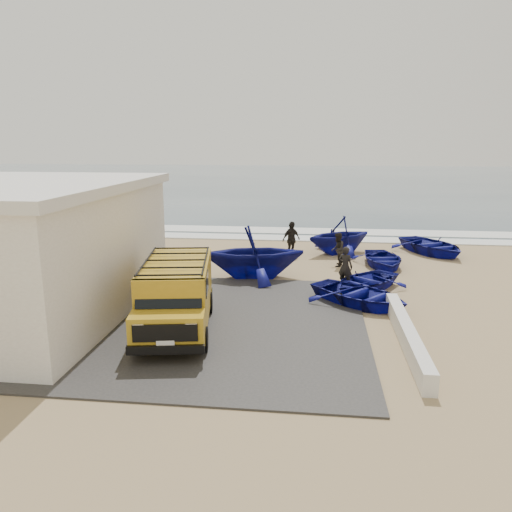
{
  "coord_description": "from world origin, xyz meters",
  "views": [
    {
      "loc": [
        2.37,
        -16.36,
        5.52
      ],
      "look_at": [
        0.17,
        2.18,
        1.2
      ],
      "focal_mm": 35.0,
      "sensor_mm": 36.0,
      "label": 1
    }
  ],
  "objects": [
    {
      "name": "boat_far_left",
      "position": [
        3.63,
        8.45,
        0.94
      ],
      "size": [
        4.69,
        4.57,
        1.88
      ],
      "primitive_type": "imported",
      "rotation": [
        0.0,
        0.0,
        -0.97
      ],
      "color": "navy",
      "rests_on": "ground"
    },
    {
      "name": "boat_mid_right",
      "position": [
        5.46,
        5.91,
        0.34
      ],
      "size": [
        2.74,
        3.56,
        0.68
      ],
      "primitive_type": "imported",
      "rotation": [
        0.0,
        0.0,
        0.12
      ],
      "color": "navy",
      "rests_on": "ground"
    },
    {
      "name": "boat_far_right",
      "position": [
        8.23,
        8.89,
        0.42
      ],
      "size": [
        4.4,
        4.91,
        0.84
      ],
      "primitive_type": "imported",
      "rotation": [
        0.0,
        0.0,
        0.47
      ],
      "color": "navy",
      "rests_on": "ground"
    },
    {
      "name": "slab",
      "position": [
        -2.0,
        -2.0,
        0.03
      ],
      "size": [
        12.0,
        10.0,
        0.05
      ],
      "primitive_type": "cube",
      "color": "#373533",
      "rests_on": "ground"
    },
    {
      "name": "building",
      "position": [
        -7.5,
        -2.0,
        2.16
      ],
      "size": [
        8.4,
        9.4,
        4.3
      ],
      "color": "white",
      "rests_on": "ground"
    },
    {
      "name": "ground",
      "position": [
        0.0,
        0.0,
        0.0
      ],
      "size": [
        160.0,
        160.0,
        0.0
      ],
      "primitive_type": "plane",
      "color": "tan"
    },
    {
      "name": "fisherman_middle",
      "position": [
        3.44,
        5.73,
        0.76
      ],
      "size": [
        0.71,
        0.84,
        1.53
      ],
      "primitive_type": "imported",
      "rotation": [
        0.0,
        0.0,
        -1.76
      ],
      "color": "black",
      "rests_on": "ground"
    },
    {
      "name": "boat_near_right",
      "position": [
        4.32,
        2.16,
        0.34
      ],
      "size": [
        3.9,
        4.03,
        0.68
      ],
      "primitive_type": "imported",
      "rotation": [
        0.0,
        0.0,
        -0.69
      ],
      "color": "navy",
      "rests_on": "ground"
    },
    {
      "name": "ocean",
      "position": [
        0.0,
        56.0,
        0.0
      ],
      "size": [
        180.0,
        88.0,
        0.01
      ],
      "primitive_type": "cube",
      "color": "#385166",
      "rests_on": "ground"
    },
    {
      "name": "surf_wash",
      "position": [
        0.0,
        14.5,
        0.02
      ],
      "size": [
        180.0,
        2.2,
        0.04
      ],
      "primitive_type": "cube",
      "color": "white",
      "rests_on": "ground"
    },
    {
      "name": "surf_line",
      "position": [
        0.0,
        12.0,
        0.03
      ],
      "size": [
        180.0,
        1.6,
        0.06
      ],
      "primitive_type": "cube",
      "color": "white",
      "rests_on": "ground"
    },
    {
      "name": "boat_near_left",
      "position": [
        3.98,
        0.32,
        0.38
      ],
      "size": [
        4.45,
        4.33,
        0.75
      ],
      "primitive_type": "imported",
      "rotation": [
        0.0,
        0.0,
        0.87
      ],
      "color": "navy",
      "rests_on": "ground"
    },
    {
      "name": "fisherman_back",
      "position": [
        1.29,
        7.22,
        0.88
      ],
      "size": [
        1.05,
        1.02,
        1.76
      ],
      "primitive_type": "imported",
      "rotation": [
        0.0,
        0.0,
        0.74
      ],
      "color": "black",
      "rests_on": "ground"
    },
    {
      "name": "fisherman_front",
      "position": [
        3.6,
        2.51,
        0.79
      ],
      "size": [
        0.69,
        0.61,
        1.59
      ],
      "primitive_type": "imported",
      "rotation": [
        0.0,
        0.0,
        2.66
      ],
      "color": "black",
      "rests_on": "ground"
    },
    {
      "name": "boat_mid_left",
      "position": [
        -0.05,
        3.39,
        1.08
      ],
      "size": [
        4.76,
        4.33,
        2.16
      ],
      "primitive_type": "imported",
      "rotation": [
        0.0,
        0.0,
        1.79
      ],
      "color": "navy",
      "rests_on": "ground"
    },
    {
      "name": "parapet",
      "position": [
        5.0,
        -3.0,
        0.28
      ],
      "size": [
        0.35,
        6.0,
        0.55
      ],
      "primitive_type": "cube",
      "color": "silver",
      "rests_on": "ground"
    },
    {
      "name": "van",
      "position": [
        -1.64,
        -2.62,
        1.13
      ],
      "size": [
        2.69,
        5.16,
        2.11
      ],
      "rotation": [
        0.0,
        0.0,
        0.16
      ],
      "color": "gold",
      "rests_on": "ground"
    }
  ]
}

